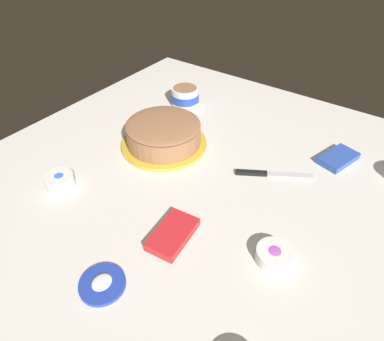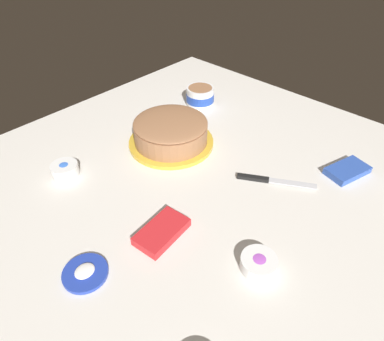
# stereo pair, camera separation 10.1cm
# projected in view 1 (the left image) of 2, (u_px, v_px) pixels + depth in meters

# --- Properties ---
(ground_plane) EXTENTS (1.54, 1.54, 0.00)m
(ground_plane) POSITION_uv_depth(u_px,v_px,m) (210.00, 201.00, 0.96)
(ground_plane) COLOR silver
(frosted_cake) EXTENTS (0.29, 0.29, 0.10)m
(frosted_cake) POSITION_uv_depth(u_px,v_px,m) (164.00, 135.00, 1.15)
(frosted_cake) COLOR gold
(frosted_cake) RESTS_ON ground_plane
(frosting_tub) EXTENTS (0.11, 0.11, 0.07)m
(frosting_tub) POSITION_uv_depth(u_px,v_px,m) (185.00, 96.00, 1.38)
(frosting_tub) COLOR white
(frosting_tub) RESTS_ON ground_plane
(frosting_tub_lid) EXTENTS (0.10, 0.10, 0.02)m
(frosting_tub_lid) POSITION_uv_depth(u_px,v_px,m) (102.00, 284.00, 0.76)
(frosting_tub_lid) COLOR #233DAD
(frosting_tub_lid) RESTS_ON ground_plane
(spreading_knife) EXTENTS (0.14, 0.21, 0.01)m
(spreading_knife) POSITION_uv_depth(u_px,v_px,m) (267.00, 174.00, 1.05)
(spreading_knife) COLOR silver
(spreading_knife) RESTS_ON ground_plane
(sprinkle_bowl_rainbow) EXTENTS (0.09, 0.09, 0.03)m
(sprinkle_bowl_rainbow) POSITION_uv_depth(u_px,v_px,m) (274.00, 255.00, 0.80)
(sprinkle_bowl_rainbow) COLOR white
(sprinkle_bowl_rainbow) RESTS_ON ground_plane
(sprinkle_bowl_blue) EXTENTS (0.08, 0.08, 0.04)m
(sprinkle_bowl_blue) POSITION_uv_depth(u_px,v_px,m) (60.00, 180.00, 1.00)
(sprinkle_bowl_blue) COLOR white
(sprinkle_bowl_blue) RESTS_ON ground_plane
(candy_box_lower) EXTENTS (0.15, 0.09, 0.02)m
(candy_box_lower) POSITION_uv_depth(u_px,v_px,m) (173.00, 234.00, 0.86)
(candy_box_lower) COLOR red
(candy_box_lower) RESTS_ON ground_plane
(candy_box_upper) EXTENTS (0.15, 0.11, 0.02)m
(candy_box_upper) POSITION_uv_depth(u_px,v_px,m) (338.00, 158.00, 1.10)
(candy_box_upper) COLOR #2D51B2
(candy_box_upper) RESTS_ON ground_plane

